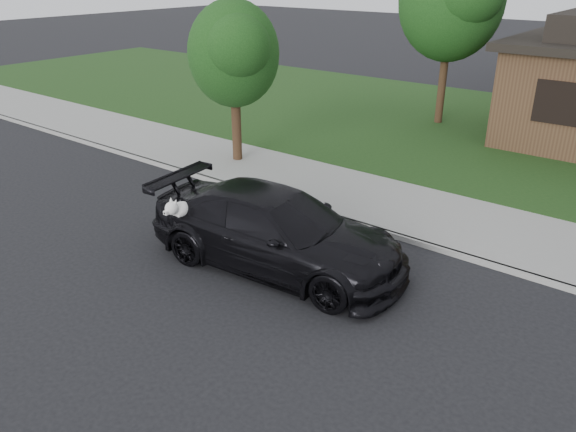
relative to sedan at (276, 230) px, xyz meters
The scene contains 6 objects.
ground 2.82m from the sedan, 20.42° to the right, with size 120.00×120.00×0.00m, color black.
sidewalk 4.84m from the sedan, 57.86° to the left, with size 60.00×3.00×0.12m, color gray.
curb 3.67m from the sedan, 45.07° to the left, with size 60.00×0.12×0.12m, color gray.
lawn 12.34m from the sedan, 78.07° to the left, with size 60.00×13.00×0.13m, color #193814.
sedan is the anchor object (origin of this frame).
tree_2 6.85m from the sedan, 139.27° to the left, with size 2.73×2.60×4.59m.
Camera 1 is at (3.70, -6.72, 5.52)m, focal length 35.00 mm.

